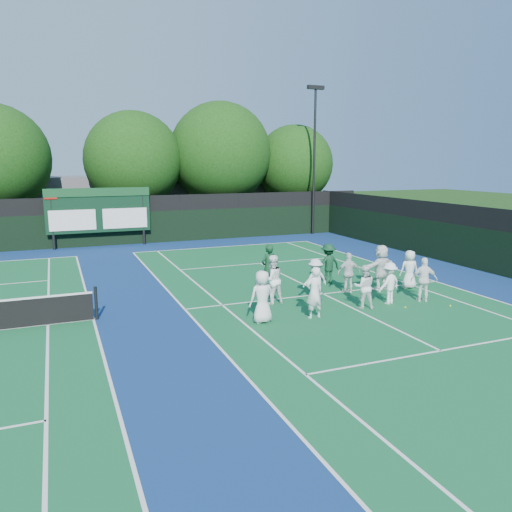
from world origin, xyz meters
name	(u,v)px	position (x,y,z in m)	size (l,w,h in m)	color
ground	(337,301)	(0.00, 0.00, 0.00)	(120.00, 120.00, 0.00)	#14330E
court_apron	(170,311)	(-6.00, 1.00, 0.00)	(34.00, 32.00, 0.01)	navy
near_court	(323,294)	(0.00, 1.00, 0.01)	(11.05, 23.85, 0.01)	#11562D
back_fence	(116,223)	(-6.00, 16.00, 1.36)	(34.00, 0.08, 3.00)	black
divider_fence_right	(499,245)	(9.00, 1.00, 1.36)	(0.08, 32.00, 3.00)	black
scoreboard	(99,211)	(-7.01, 15.59, 2.19)	(6.00, 0.21, 3.55)	black
clubhouse	(156,201)	(-2.00, 24.00, 2.00)	(18.00, 6.00, 4.00)	#5A5A5F
light_pole_right	(315,143)	(7.50, 15.70, 6.30)	(1.20, 0.30, 10.12)	black
tree_c	(135,162)	(-4.11, 19.58, 5.02)	(6.50, 6.50, 8.44)	black
tree_d	(222,156)	(2.07, 19.58, 5.47)	(7.29, 7.29, 9.30)	black
tree_e	(295,166)	(7.99, 19.58, 4.74)	(5.90, 5.90, 7.85)	black
tennis_ball_0	(269,320)	(-3.28, -1.26, 0.03)	(0.07, 0.07, 0.07)	#AECF18
tennis_ball_1	(362,278)	(2.84, 2.58, 0.03)	(0.07, 0.07, 0.07)	#AECF18
tennis_ball_2	(450,306)	(3.32, -2.19, 0.03)	(0.07, 0.07, 0.07)	#AECF18
tennis_ball_4	(320,292)	(-0.02, 1.20, 0.03)	(0.07, 0.07, 0.07)	#AECF18
tennis_ball_5	(405,307)	(1.73, -1.74, 0.03)	(0.07, 0.07, 0.07)	#AECF18
player_front_0	(262,297)	(-3.54, -1.31, 0.85)	(0.83, 0.54, 1.70)	silver
player_front_1	(314,293)	(-1.78, -1.53, 0.86)	(0.63, 0.41, 1.72)	white
player_front_2	(364,287)	(0.38, -1.17, 0.77)	(0.75, 0.59, 1.55)	white
player_front_3	(389,283)	(1.53, -1.03, 0.76)	(0.98, 0.57, 1.52)	white
player_front_4	(424,280)	(2.89, -1.26, 0.82)	(0.96, 0.40, 1.64)	white
player_back_0	(272,279)	(-2.36, 0.58, 0.89)	(0.87, 0.67, 1.78)	white
player_back_1	(315,279)	(-0.65, 0.49, 0.77)	(0.99, 0.57, 1.54)	silver
player_back_2	(349,273)	(1.01, 0.83, 0.80)	(0.94, 0.39, 1.60)	silver
player_back_3	(381,267)	(2.48, 0.79, 0.91)	(1.69, 0.54, 1.82)	white
player_back_4	(409,269)	(3.68, 0.52, 0.78)	(0.76, 0.50, 1.56)	white
coach_left	(268,268)	(-1.79, 2.22, 0.94)	(0.69, 0.45, 1.88)	#0E351C
coach_right	(328,264)	(1.03, 2.42, 0.85)	(1.10, 0.63, 1.70)	#0E351E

